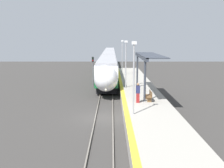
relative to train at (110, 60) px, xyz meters
The scene contains 12 objects.
ground_plane 36.77m from the train, 90.00° to the right, with size 120.00×120.00×0.00m, color #383533.
rail_left 36.77m from the train, 91.12° to the right, with size 0.08×90.00×0.15m, color slate.
rail_right 36.77m from the train, 88.88° to the right, with size 0.08×90.00×0.15m, color slate.
train is the anchor object (origin of this frame).
platform_right 36.93m from the train, 84.30° to the right, with size 4.19×64.00×0.95m.
platform_bench 34.56m from the train, 83.25° to the right, with size 0.44×1.68×0.89m.
person_waiting 35.26m from the train, 85.24° to the right, with size 0.36×0.23×1.76m.
railway_signal 20.40m from the train, 95.67° to the right, with size 0.28×0.28×4.06m.
lamppost_near 39.08m from the train, 86.71° to the right, with size 0.36×0.20×5.41m.
lamppost_mid 27.36m from the train, 85.29° to the right, with size 0.36×0.20×5.41m.
lamppost_far 15.71m from the train, 81.74° to the right, with size 0.36×0.20×5.41m.
station_canopy 31.08m from the train, 82.27° to the right, with size 2.02×10.65×4.02m.
Camera 1 is at (0.65, -22.62, 6.47)m, focal length 45.00 mm.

